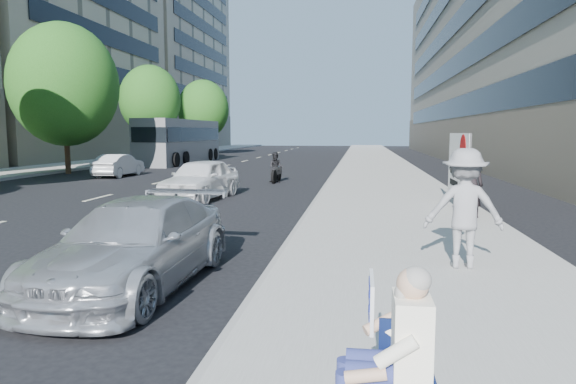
% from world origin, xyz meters
% --- Properties ---
extents(ground, '(160.00, 160.00, 0.00)m').
position_xyz_m(ground, '(0.00, 0.00, 0.00)').
color(ground, black).
rests_on(ground, ground).
extents(near_sidewalk, '(5.00, 120.00, 0.15)m').
position_xyz_m(near_sidewalk, '(4.00, 20.00, 0.07)').
color(near_sidewalk, '#98958E').
rests_on(near_sidewalk, ground).
extents(far_sidewalk, '(4.50, 120.00, 0.15)m').
position_xyz_m(far_sidewalk, '(-16.75, 20.00, 0.07)').
color(far_sidewalk, '#98958E').
rests_on(far_sidewalk, ground).
extents(far_bldg_north, '(22.00, 28.00, 28.00)m').
position_xyz_m(far_bldg_north, '(-30.00, 62.00, 14.00)').
color(far_bldg_north, '#C1B390').
rests_on(far_bldg_north, ground).
extents(near_building, '(14.00, 70.00, 20.00)m').
position_xyz_m(near_building, '(17.00, 32.00, 10.00)').
color(near_building, gray).
rests_on(near_building, ground).
extents(tree_far_c, '(6.00, 6.00, 8.47)m').
position_xyz_m(tree_far_c, '(-13.70, 18.00, 5.02)').
color(tree_far_c, '#382616').
rests_on(tree_far_c, ground).
extents(tree_far_d, '(4.80, 4.80, 7.65)m').
position_xyz_m(tree_far_d, '(-13.70, 30.00, 4.89)').
color(tree_far_d, '#382616').
rests_on(tree_far_d, ground).
extents(tree_far_e, '(5.40, 5.40, 7.89)m').
position_xyz_m(tree_far_e, '(-13.70, 44.00, 4.78)').
color(tree_far_e, '#382616').
rests_on(tree_far_e, ground).
extents(seated_protester, '(0.83, 1.12, 1.31)m').
position_xyz_m(seated_protester, '(3.16, -5.75, 0.87)').
color(seated_protester, navy).
rests_on(seated_protester, near_sidewalk).
extents(jogger, '(1.30, 0.79, 1.97)m').
position_xyz_m(jogger, '(4.62, -0.68, 1.14)').
color(jogger, gray).
rests_on(jogger, near_sidewalk).
extents(pedestrian_woman, '(0.65, 0.46, 1.69)m').
position_xyz_m(pedestrian_woman, '(5.80, 4.52, 1.00)').
color(pedestrian_woman, black).
rests_on(pedestrian_woman, near_sidewalk).
extents(protest_banner, '(0.08, 3.06, 2.20)m').
position_xyz_m(protest_banner, '(5.76, 6.19, 1.40)').
color(protest_banner, '#4C4C4C').
rests_on(protest_banner, near_sidewalk).
extents(parked_sedan, '(2.05, 4.65, 1.33)m').
position_xyz_m(parked_sedan, '(-0.50, -2.00, 0.66)').
color(parked_sedan, '#AEB1B6').
rests_on(parked_sedan, ground).
extents(white_sedan_near, '(2.17, 4.40, 1.44)m').
position_xyz_m(white_sedan_near, '(-2.71, 8.21, 0.72)').
color(white_sedan_near, white).
rests_on(white_sedan_near, ground).
extents(white_sedan_mid, '(1.35, 3.69, 1.21)m').
position_xyz_m(white_sedan_mid, '(-9.93, 16.62, 0.60)').
color(white_sedan_mid, silver).
rests_on(white_sedan_mid, ground).
extents(motorcycle, '(0.74, 2.05, 1.42)m').
position_xyz_m(motorcycle, '(-1.03, 14.61, 0.64)').
color(motorcycle, black).
rests_on(motorcycle, ground).
extents(bus, '(2.77, 12.09, 3.30)m').
position_xyz_m(bus, '(-10.82, 28.78, 1.64)').
color(bus, slate).
rests_on(bus, ground).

